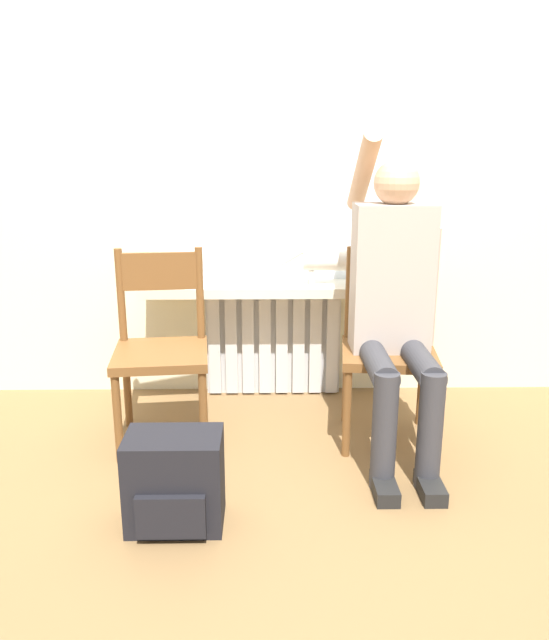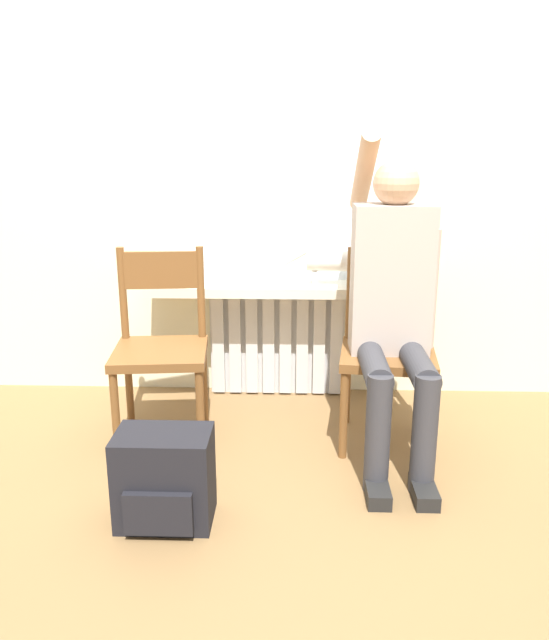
# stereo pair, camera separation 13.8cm
# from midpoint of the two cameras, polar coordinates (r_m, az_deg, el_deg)

# --- Properties ---
(ground_plane) EXTENTS (12.00, 12.00, 0.00)m
(ground_plane) POSITION_cam_midpoint_polar(r_m,az_deg,el_deg) (2.46, 1.08, -16.84)
(ground_plane) COLOR brown
(wall_with_window) EXTENTS (7.00, 0.06, 2.70)m
(wall_with_window) POSITION_cam_midpoint_polar(r_m,az_deg,el_deg) (3.30, 1.56, 16.17)
(wall_with_window) COLOR beige
(wall_with_window) RESTS_ON ground_plane
(radiator) EXTENTS (0.73, 0.08, 0.58)m
(radiator) POSITION_cam_midpoint_polar(r_m,az_deg,el_deg) (3.39, 1.42, -2.03)
(radiator) COLOR silver
(radiator) RESTS_ON ground_plane
(windowsill) EXTENTS (1.36, 0.26, 0.05)m
(windowsill) POSITION_cam_midpoint_polar(r_m,az_deg,el_deg) (3.23, 1.44, 2.88)
(windowsill) COLOR beige
(windowsill) RESTS_ON radiator
(window_glass) EXTENTS (1.30, 0.01, 1.13)m
(window_glass) POSITION_cam_midpoint_polar(r_m,az_deg,el_deg) (3.27, 1.54, 13.53)
(window_glass) COLOR white
(window_glass) RESTS_ON windowsill
(chair_left) EXTENTS (0.45, 0.45, 0.87)m
(chair_left) POSITION_cam_midpoint_polar(r_m,az_deg,el_deg) (2.88, -8.99, -2.19)
(chair_left) COLOR brown
(chair_left) RESTS_ON ground_plane
(chair_right) EXTENTS (0.46, 0.46, 0.87)m
(chair_right) POSITION_cam_midpoint_polar(r_m,az_deg,el_deg) (2.87, 11.70, -2.39)
(chair_right) COLOR brown
(chair_right) RESTS_ON ground_plane
(person) EXTENTS (0.36, 0.99, 1.40)m
(person) POSITION_cam_midpoint_polar(r_m,az_deg,el_deg) (2.70, 12.29, 1.82)
(person) COLOR #333338
(person) RESTS_ON ground_plane
(cat) EXTENTS (0.49, 0.10, 0.21)m
(cat) POSITION_cam_midpoint_polar(r_m,az_deg,el_deg) (3.20, 7.24, 5.35)
(cat) COLOR silver
(cat) RESTS_ON windowsill
(backpack) EXTENTS (0.34, 0.25, 0.35)m
(backpack) POSITION_cam_midpoint_polar(r_m,az_deg,el_deg) (2.33, -8.31, -14.19)
(backpack) COLOR black
(backpack) RESTS_ON ground_plane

